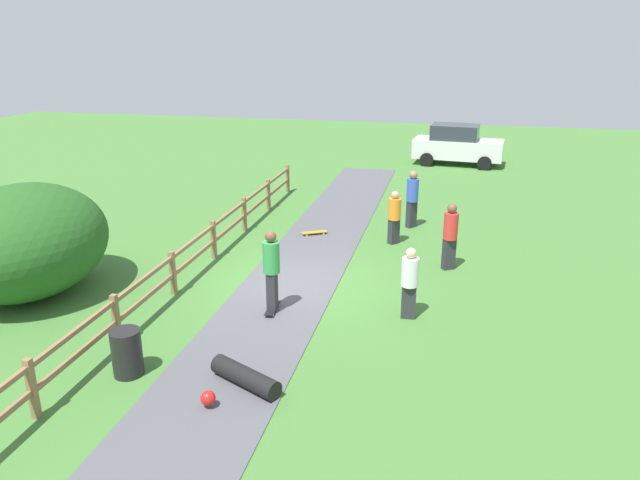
% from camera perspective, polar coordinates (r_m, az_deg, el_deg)
% --- Properties ---
extents(ground_plane, '(60.00, 60.00, 0.00)m').
position_cam_1_polar(ground_plane, '(15.43, -2.79, -4.09)').
color(ground_plane, '#427533').
extents(asphalt_path, '(2.40, 28.00, 0.02)m').
position_cam_1_polar(asphalt_path, '(15.43, -2.79, -4.06)').
color(asphalt_path, '#515156').
rests_on(asphalt_path, ground_plane).
extents(wooden_fence, '(0.12, 18.12, 1.10)m').
position_cam_1_polar(wooden_fence, '(16.04, -11.82, -1.01)').
color(wooden_fence, olive).
rests_on(wooden_fence, ground_plane).
extents(bush_large, '(3.57, 4.29, 2.71)m').
position_cam_1_polar(bush_large, '(15.96, -26.13, -0.10)').
color(bush_large, '#23561E').
rests_on(bush_large, ground_plane).
extents(trash_bin, '(0.56, 0.56, 0.90)m').
position_cam_1_polar(trash_bin, '(11.87, -17.84, -10.13)').
color(trash_bin, black).
rests_on(trash_bin, ground_plane).
extents(skater_riding, '(0.40, 0.81, 1.93)m').
position_cam_1_polar(skater_riding, '(13.49, -4.62, -2.54)').
color(skater_riding, black).
rests_on(skater_riding, asphalt_path).
extents(skater_fallen, '(1.49, 1.40, 0.36)m').
position_cam_1_polar(skater_fallen, '(11.12, -7.36, -12.90)').
color(skater_fallen, black).
rests_on(skater_fallen, asphalt_path).
extents(skateboard_loose, '(0.79, 0.57, 0.08)m').
position_cam_1_polar(skateboard_loose, '(19.02, -0.53, 0.73)').
color(skateboard_loose, '#BF8C19').
rests_on(skateboard_loose, asphalt_path).
extents(bystander_orange, '(0.54, 0.54, 1.64)m').
position_cam_1_polar(bystander_orange, '(18.15, 7.06, 2.36)').
color(bystander_orange, '#2D2D33').
rests_on(bystander_orange, ground_plane).
extents(bystander_white, '(0.41, 0.41, 1.66)m').
position_cam_1_polar(bystander_white, '(13.40, 8.50, -3.77)').
color(bystander_white, '#2D2D33').
rests_on(bystander_white, ground_plane).
extents(bystander_blue, '(0.54, 0.54, 1.89)m').
position_cam_1_polar(bystander_blue, '(19.76, 8.75, 4.13)').
color(bystander_blue, '#2D2D33').
rests_on(bystander_blue, ground_plane).
extents(bystander_red, '(0.52, 0.52, 1.84)m').
position_cam_1_polar(bystander_red, '(16.35, 12.25, 0.64)').
color(bystander_red, '#2D2D33').
rests_on(bystander_red, ground_plane).
extents(parked_car_white, '(4.35, 2.33, 1.92)m').
position_cam_1_polar(parked_car_white, '(30.13, 12.87, 8.79)').
color(parked_car_white, silver).
rests_on(parked_car_white, ground_plane).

